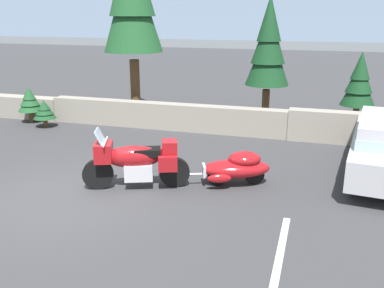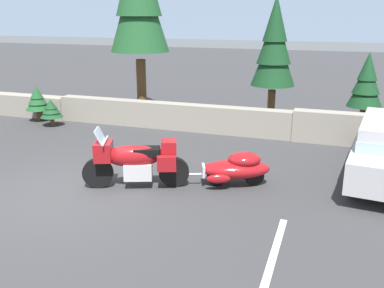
{
  "view_description": "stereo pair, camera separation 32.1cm",
  "coord_description": "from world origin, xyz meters",
  "px_view_note": "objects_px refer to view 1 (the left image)",
  "views": [
    {
      "loc": [
        4.84,
        -7.06,
        3.63
      ],
      "look_at": [
        2.2,
        1.65,
        0.85
      ],
      "focal_mm": 39.9,
      "sensor_mm": 36.0,
      "label": 1
    },
    {
      "loc": [
        5.15,
        -6.96,
        3.63
      ],
      "look_at": [
        2.2,
        1.65,
        0.85
      ],
      "focal_mm": 39.9,
      "sensor_mm": 36.0,
      "label": 2
    }
  ],
  "objects_px": {
    "touring_motorcycle": "(136,160)",
    "pine_tree_far_right": "(268,46)",
    "car_shaped_trailer": "(237,167)",
    "pine_tree_secondary": "(359,82)"
  },
  "relations": [
    {
      "from": "touring_motorcycle",
      "to": "pine_tree_far_right",
      "type": "relative_size",
      "value": 0.52
    },
    {
      "from": "car_shaped_trailer",
      "to": "pine_tree_far_right",
      "type": "relative_size",
      "value": 0.51
    },
    {
      "from": "pine_tree_secondary",
      "to": "pine_tree_far_right",
      "type": "relative_size",
      "value": 0.6
    },
    {
      "from": "car_shaped_trailer",
      "to": "pine_tree_secondary",
      "type": "distance_m",
      "value": 6.45
    },
    {
      "from": "touring_motorcycle",
      "to": "pine_tree_secondary",
      "type": "relative_size",
      "value": 0.87
    },
    {
      "from": "touring_motorcycle",
      "to": "pine_tree_secondary",
      "type": "height_order",
      "value": "pine_tree_secondary"
    },
    {
      "from": "car_shaped_trailer",
      "to": "pine_tree_far_right",
      "type": "xyz_separation_m",
      "value": [
        -0.11,
        5.5,
        2.25
      ]
    },
    {
      "from": "touring_motorcycle",
      "to": "pine_tree_far_right",
      "type": "distance_m",
      "value": 6.89
    },
    {
      "from": "car_shaped_trailer",
      "to": "pine_tree_far_right",
      "type": "distance_m",
      "value": 5.94
    },
    {
      "from": "car_shaped_trailer",
      "to": "pine_tree_secondary",
      "type": "height_order",
      "value": "pine_tree_secondary"
    }
  ]
}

